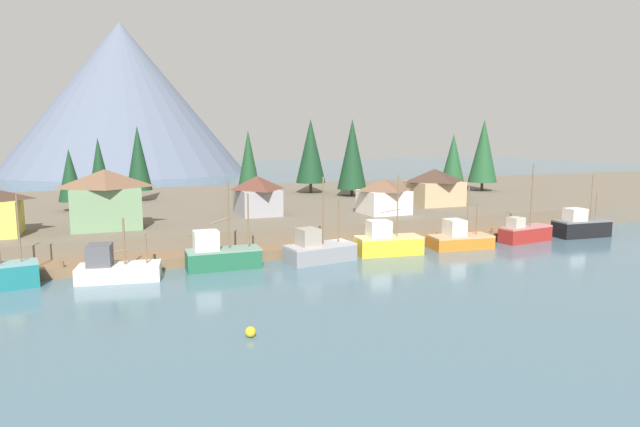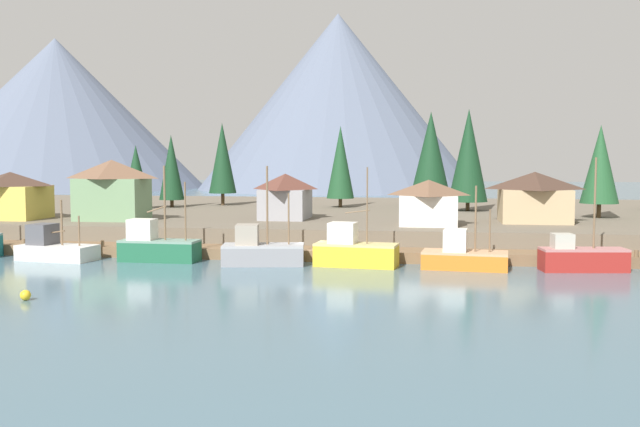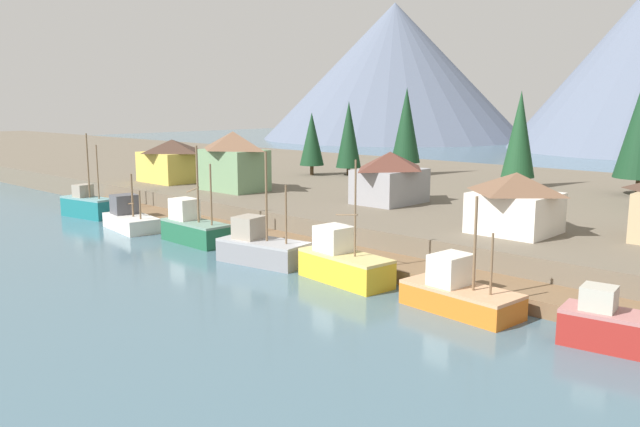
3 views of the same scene
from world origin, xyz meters
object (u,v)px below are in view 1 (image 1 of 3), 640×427
(fishing_boat_orange, at_px, (459,239))
(conifer_near_right, at_px, (248,160))
(conifer_far_left, at_px, (352,154))
(fishing_boat_black, at_px, (580,226))
(conifer_mid_right, at_px, (483,151))
(conifer_back_left, at_px, (311,151))
(house_tan, at_px, (434,187))
(house_white, at_px, (384,196))
(channel_buoy, at_px, (250,332))
(fishing_boat_grey, at_px, (318,250))
(conifer_mid_left, at_px, (138,158))
(fishing_boat_green, at_px, (221,255))
(fishing_boat_yellow, at_px, (387,242))
(house_grey, at_px, (257,195))
(fishing_boat_red, at_px, (524,233))
(house_green, at_px, (106,199))
(conifer_centre, at_px, (99,169))
(fishing_boat_white, at_px, (115,268))
(conifer_near_left, at_px, (70,175))
(conifer_back_right, at_px, (453,161))
(conifer_far_right, at_px, (452,161))

(fishing_boat_orange, xyz_separation_m, conifer_near_right, (-15.08, 37.48, 7.61))
(conifer_far_left, bearing_deg, fishing_boat_black, -63.23)
(conifer_mid_right, height_order, conifer_back_left, conifer_mid_right)
(fishing_boat_orange, height_order, house_tan, house_tan)
(house_white, relative_size, channel_buoy, 8.61)
(fishing_boat_grey, relative_size, conifer_mid_left, 0.73)
(fishing_boat_green, xyz_separation_m, conifer_back_left, (24.58, 40.21, 8.69))
(fishing_boat_yellow, height_order, house_tan, fishing_boat_yellow)
(house_tan, bearing_deg, house_grey, 179.54)
(fishing_boat_red, xyz_separation_m, conifer_back_left, (-12.51, 40.43, 8.93))
(fishing_boat_green, bearing_deg, fishing_boat_grey, -2.74)
(fishing_boat_green, height_order, conifer_near_right, conifer_near_right)
(conifer_mid_left, xyz_separation_m, conifer_back_left, (29.57, 1.44, 0.77))
(house_green, height_order, conifer_centre, conifer_centre)
(conifer_mid_left, height_order, conifer_mid_right, conifer_mid_right)
(fishing_boat_white, bearing_deg, channel_buoy, -57.99)
(house_grey, distance_m, conifer_centre, 25.17)
(conifer_mid_right, bearing_deg, conifer_near_left, -178.74)
(channel_buoy, bearing_deg, house_grey, 74.07)
(fishing_boat_yellow, xyz_separation_m, channel_buoy, (-19.95, -18.33, -1.01))
(fishing_boat_yellow, xyz_separation_m, conifer_mid_right, (37.70, 32.07, 8.62))
(fishing_boat_grey, bearing_deg, fishing_boat_orange, -8.31)
(fishing_boat_yellow, height_order, conifer_far_left, conifer_far_left)
(fishing_boat_orange, xyz_separation_m, house_grey, (-18.92, 18.02, 3.99))
(house_green, relative_size, conifer_back_right, 0.72)
(conifer_far_right, bearing_deg, fishing_boat_black, -101.52)
(channel_buoy, bearing_deg, fishing_boat_yellow, 42.59)
(fishing_boat_yellow, bearing_deg, channel_buoy, -130.64)
(conifer_back_left, bearing_deg, conifer_mid_left, -177.22)
(fishing_boat_white, distance_m, fishing_boat_yellow, 27.69)
(fishing_boat_white, bearing_deg, conifer_centre, 100.65)
(fishing_boat_grey, relative_size, channel_buoy, 12.41)
(conifer_back_left, bearing_deg, conifer_near_left, -165.56)
(fishing_boat_green, height_order, conifer_mid_right, conifer_mid_right)
(conifer_near_right, relative_size, conifer_centre, 1.12)
(house_white, distance_m, conifer_back_right, 22.91)
(conifer_mid_right, bearing_deg, fishing_boat_red, -120.33)
(fishing_boat_black, distance_m, conifer_back_left, 46.65)
(fishing_boat_black, height_order, conifer_centre, conifer_centre)
(fishing_boat_red, bearing_deg, conifer_centre, 136.78)
(conifer_near_right, xyz_separation_m, channel_buoy, (-14.18, -55.68, -8.37))
(conifer_back_left, bearing_deg, fishing_boat_orange, -86.05)
(conifer_near_left, relative_size, conifer_far_right, 0.93)
(conifer_near_left, bearing_deg, fishing_boat_yellow, -43.17)
(fishing_boat_white, distance_m, conifer_back_left, 54.05)
(house_white, xyz_separation_m, conifer_mid_right, (31.36, 19.47, 5.10))
(fishing_boat_white, distance_m, fishing_boat_grey, 19.51)
(conifer_far_left, relative_size, channel_buoy, 18.73)
(fishing_boat_white, xyz_separation_m, fishing_boat_grey, (19.51, -0.07, 0.12))
(conifer_near_left, relative_size, conifer_back_left, 0.64)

